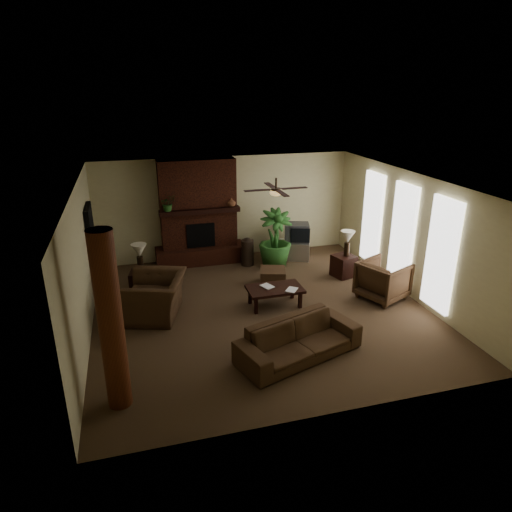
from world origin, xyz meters
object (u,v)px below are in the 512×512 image
object	(u,v)px
side_table_left	(142,283)
armchair_right	(383,278)
floor_vase	(247,250)
floor_plant	(275,251)
armchair_left	(154,290)
coffee_table	(275,290)
lamp_left	(139,252)
log_column	(111,323)
ottoman	(273,277)
side_table_right	(344,266)
lamp_right	(348,239)
sofa	(299,334)
tv_stand	(294,250)

from	to	relation	value
side_table_left	armchair_right	bearing A→B (deg)	-18.16
floor_vase	floor_plant	size ratio (longest dim) A/B	0.50
armchair_left	coffee_table	world-z (taller)	armchair_left
armchair_right	lamp_left	world-z (taller)	lamp_left
log_column	ottoman	size ratio (longest dim) A/B	4.67
side_table_right	armchair_right	bearing A→B (deg)	-78.63
floor_plant	lamp_right	size ratio (longest dim) A/B	2.38
side_table_left	lamp_left	size ratio (longest dim) A/B	0.85
lamp_left	floor_vase	bearing A→B (deg)	20.05
side_table_right	floor_plant	bearing A→B (deg)	142.71
armchair_left	floor_plant	bearing A→B (deg)	138.54
sofa	armchair_left	bearing A→B (deg)	117.62
side_table_left	lamp_left	xyz separation A→B (m)	(0.01, 0.06, 0.73)
armchair_right	ottoman	xyz separation A→B (m)	(-2.17, 1.38, -0.29)
armchair_right	floor_plant	world-z (taller)	armchair_right
floor_vase	floor_plant	distance (m)	0.74
sofa	side_table_left	world-z (taller)	sofa
floor_vase	ottoman	bearing A→B (deg)	-79.48
side_table_left	side_table_right	distance (m)	4.99
log_column	coffee_table	distance (m)	4.26
armchair_left	tv_stand	size ratio (longest dim) A/B	1.58
sofa	floor_plant	size ratio (longest dim) A/B	1.48
armchair_right	sofa	bearing A→B (deg)	98.45
floor_vase	armchair_right	bearing A→B (deg)	-49.03
floor_vase	lamp_right	size ratio (longest dim) A/B	1.18
tv_stand	lamp_right	size ratio (longest dim) A/B	1.31
armchair_left	lamp_right	bearing A→B (deg)	117.48
lamp_right	armchair_right	bearing A→B (deg)	-80.52
armchair_left	floor_vase	distance (m)	3.44
sofa	armchair_right	size ratio (longest dim) A/B	2.35
armchair_right	floor_plant	distance (m)	3.08
ottoman	floor_plant	xyz separation A→B (m)	(0.42, 1.14, 0.23)
ottoman	side_table_right	world-z (taller)	side_table_right
sofa	side_table_left	size ratio (longest dim) A/B	4.16
ottoman	lamp_right	distance (m)	2.10
log_column	floor_plant	size ratio (longest dim) A/B	1.81
sofa	coffee_table	world-z (taller)	sofa
armchair_right	floor_plant	xyz separation A→B (m)	(-1.75, 2.53, -0.05)
armchair_right	ottoman	bearing A→B (deg)	33.23
log_column	tv_stand	bearing A→B (deg)	47.44
side_table_right	lamp_right	xyz separation A→B (m)	(0.05, -0.01, 0.73)
armchair_right	lamp_left	distance (m)	5.57
armchair_left	side_table_right	xyz separation A→B (m)	(4.75, 0.86, -0.31)
coffee_table	side_table_left	distance (m)	3.13
sofa	tv_stand	distance (m)	4.92
armchair_right	lamp_right	xyz separation A→B (m)	(-0.23, 1.40, 0.51)
sofa	side_table_left	bearing A→B (deg)	108.40
lamp_right	side_table_right	bearing A→B (deg)	170.08
ottoman	lamp_right	world-z (taller)	lamp_right
floor_vase	lamp_right	distance (m)	2.68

